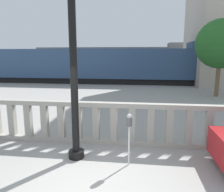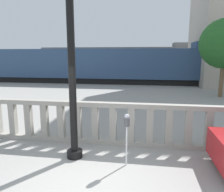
% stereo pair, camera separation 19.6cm
% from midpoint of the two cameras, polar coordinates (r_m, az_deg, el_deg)
% --- Properties ---
extents(ground_plane, '(160.00, 160.00, 0.00)m').
position_cam_midpoint_polar(ground_plane, '(4.96, -8.02, -23.35)').
color(ground_plane, gray).
extents(balustrade, '(12.90, 0.24, 1.33)m').
position_cam_midpoint_polar(balustrade, '(6.86, -2.69, -7.14)').
color(balustrade, '#9E998E').
rests_on(balustrade, ground).
extents(lamppost, '(0.42, 0.42, 6.18)m').
position_cam_midpoint_polar(lamppost, '(5.67, -11.22, 13.62)').
color(lamppost, black).
rests_on(lamppost, ground).
extents(parking_meter, '(0.15, 0.15, 1.35)m').
position_cam_midpoint_polar(parking_meter, '(5.45, 3.48, -7.64)').
color(parking_meter, silver).
rests_on(parking_meter, ground).
extents(train_near, '(23.36, 2.87, 3.92)m').
position_cam_midpoint_polar(train_near, '(21.81, -3.59, 8.03)').
color(train_near, black).
rests_on(train_near, ground).
extents(train_far, '(22.51, 3.09, 4.44)m').
position_cam_midpoint_polar(train_far, '(33.41, 0.12, 9.43)').
color(train_far, black).
rests_on(train_far, ground).
extents(tree_left, '(3.19, 3.19, 5.06)m').
position_cam_midpoint_polar(tree_left, '(16.09, 26.19, 12.09)').
color(tree_left, brown).
rests_on(tree_left, ground).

